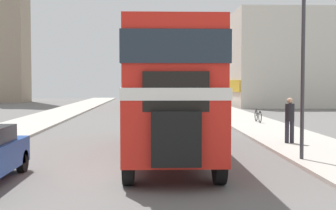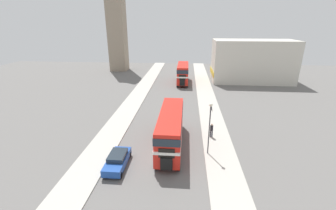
{
  "view_description": "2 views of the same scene",
  "coord_description": "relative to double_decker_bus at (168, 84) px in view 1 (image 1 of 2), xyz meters",
  "views": [
    {
      "loc": [
        0.63,
        -12.63,
        2.56
      ],
      "look_at": [
        1.17,
        3.44,
        1.77
      ],
      "focal_mm": 50.0,
      "sensor_mm": 36.0,
      "label": 1
    },
    {
      "loc": [
        2.81,
        -19.74,
        13.69
      ],
      "look_at": [
        0.0,
        13.48,
        1.38
      ],
      "focal_mm": 24.0,
      "sensor_mm": 36.0,
      "label": 2
    }
  ],
  "objects": [
    {
      "name": "shop_building_block",
      "position": [
        17.25,
        32.45,
        2.43
      ],
      "size": [
        18.81,
        8.55,
        9.85
      ],
      "color": "beige",
      "rests_on": "ground_plane"
    },
    {
      "name": "double_decker_bus",
      "position": [
        0.0,
        0.0,
        0.0
      ],
      "size": [
        2.57,
        11.1,
        4.17
      ],
      "color": "red",
      "rests_on": "ground_plane"
    },
    {
      "name": "ground_plane",
      "position": [
        -1.17,
        -3.42,
        -2.5
      ],
      "size": [
        120.0,
        120.0,
        0.0
      ],
      "primitive_type": "plane",
      "color": "slate"
    },
    {
      "name": "bicycle_on_pavement",
      "position": [
        5.89,
        12.1,
        -2.02
      ],
      "size": [
        0.05,
        1.76,
        0.78
      ],
      "color": "black",
      "rests_on": "sidewalk_right"
    },
    {
      "name": "pedestrian_walking",
      "position": [
        4.93,
        2.35,
        -1.35
      ],
      "size": [
        0.37,
        0.37,
        1.81
      ],
      "color": "#282833",
      "rests_on": "sidewalk_right"
    },
    {
      "name": "bus_distant",
      "position": [
        0.73,
        29.44,
        0.15
      ],
      "size": [
        2.54,
        9.84,
        4.45
      ],
      "color": "red",
      "rests_on": "ground_plane"
    },
    {
      "name": "street_lamp",
      "position": [
        4.2,
        -1.46,
        1.46
      ],
      "size": [
        0.36,
        0.36,
        5.86
      ],
      "color": "#38383D",
      "rests_on": "sidewalk_right"
    }
  ]
}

